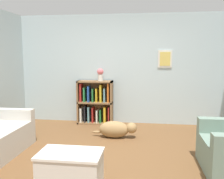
# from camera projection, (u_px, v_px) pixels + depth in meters

# --- Properties ---
(ground_plane) EXTENTS (14.00, 14.00, 0.00)m
(ground_plane) POSITION_uv_depth(u_px,v_px,m) (109.00, 158.00, 3.97)
(ground_plane) COLOR brown
(wall_back) EXTENTS (5.60, 0.13, 2.60)m
(wall_back) POSITION_uv_depth(u_px,v_px,m) (122.00, 69.00, 6.01)
(wall_back) COLOR silver
(wall_back) RESTS_ON ground_plane
(bookshelf) EXTENTS (0.84, 0.32, 1.03)m
(bookshelf) POSITION_uv_depth(u_px,v_px,m) (95.00, 103.00, 5.98)
(bookshelf) COLOR olive
(bookshelf) RESTS_ON ground_plane
(coffee_table) EXTENTS (0.75, 0.47, 0.48)m
(coffee_table) POSITION_uv_depth(u_px,v_px,m) (71.00, 170.00, 2.99)
(coffee_table) COLOR silver
(coffee_table) RESTS_ON ground_plane
(dog) EXTENTS (0.90, 0.30, 0.33)m
(dog) POSITION_uv_depth(u_px,v_px,m) (116.00, 129.00, 4.95)
(dog) COLOR #9E7A4C
(dog) RESTS_ON ground_plane
(vase) EXTENTS (0.15, 0.15, 0.29)m
(vase) POSITION_uv_depth(u_px,v_px,m) (100.00, 74.00, 5.86)
(vase) COLOR silver
(vase) RESTS_ON bookshelf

